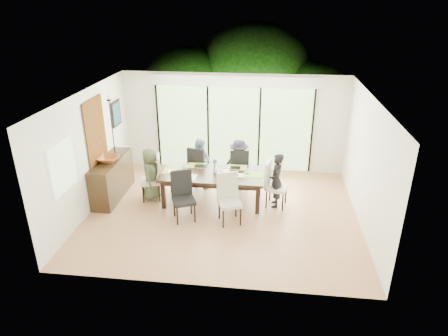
# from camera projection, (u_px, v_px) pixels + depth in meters

# --- Properties ---
(floor) EXTENTS (6.00, 5.00, 0.01)m
(floor) POSITION_uv_depth(u_px,v_px,m) (223.00, 213.00, 9.09)
(floor) COLOR #995D3D
(floor) RESTS_ON ground
(ceiling) EXTENTS (6.00, 5.00, 0.01)m
(ceiling) POSITION_uv_depth(u_px,v_px,m) (223.00, 95.00, 8.00)
(ceiling) COLOR white
(ceiling) RESTS_ON wall_back
(wall_back) EXTENTS (6.00, 0.02, 2.70)m
(wall_back) POSITION_uv_depth(u_px,v_px,m) (234.00, 123.00, 10.83)
(wall_back) COLOR silver
(wall_back) RESTS_ON floor
(wall_front) EXTENTS (6.00, 0.02, 2.70)m
(wall_front) POSITION_uv_depth(u_px,v_px,m) (203.00, 218.00, 6.26)
(wall_front) COLOR white
(wall_front) RESTS_ON floor
(wall_left) EXTENTS (0.02, 5.00, 2.70)m
(wall_left) POSITION_uv_depth(u_px,v_px,m) (89.00, 152.00, 8.87)
(wall_left) COLOR beige
(wall_left) RESTS_ON floor
(wall_right) EXTENTS (0.02, 5.00, 2.70)m
(wall_right) POSITION_uv_depth(u_px,v_px,m) (367.00, 164.00, 8.22)
(wall_right) COLOR silver
(wall_right) RESTS_ON floor
(glass_doors) EXTENTS (4.20, 0.02, 2.30)m
(glass_doors) POSITION_uv_depth(u_px,v_px,m) (234.00, 129.00, 10.85)
(glass_doors) COLOR #598C3F
(glass_doors) RESTS_ON wall_back
(blinds_header) EXTENTS (4.40, 0.06, 0.28)m
(blinds_header) POSITION_uv_depth(u_px,v_px,m) (234.00, 81.00, 10.32)
(blinds_header) COLOR white
(blinds_header) RESTS_ON wall_back
(mullion_a) EXTENTS (0.05, 0.04, 2.30)m
(mullion_a) POSITION_uv_depth(u_px,v_px,m) (158.00, 126.00, 11.07)
(mullion_a) COLOR black
(mullion_a) RESTS_ON wall_back
(mullion_b) EXTENTS (0.05, 0.04, 2.30)m
(mullion_b) POSITION_uv_depth(u_px,v_px,m) (208.00, 128.00, 10.92)
(mullion_b) COLOR black
(mullion_b) RESTS_ON wall_back
(mullion_c) EXTENTS (0.05, 0.04, 2.30)m
(mullion_c) POSITION_uv_depth(u_px,v_px,m) (259.00, 130.00, 10.77)
(mullion_c) COLOR black
(mullion_c) RESTS_ON wall_back
(mullion_d) EXTENTS (0.05, 0.04, 2.30)m
(mullion_d) POSITION_uv_depth(u_px,v_px,m) (312.00, 132.00, 10.62)
(mullion_d) COLOR black
(mullion_d) RESTS_ON wall_back
(side_window) EXTENTS (0.02, 0.90, 1.00)m
(side_window) POSITION_uv_depth(u_px,v_px,m) (63.00, 167.00, 7.72)
(side_window) COLOR #8CAD7F
(side_window) RESTS_ON wall_left
(deck) EXTENTS (6.00, 1.80, 0.10)m
(deck) POSITION_uv_depth(u_px,v_px,m) (236.00, 158.00, 12.20)
(deck) COLOR brown
(deck) RESTS_ON ground
(rail_top) EXTENTS (6.00, 0.08, 0.06)m
(rail_top) POSITION_uv_depth(u_px,v_px,m) (239.00, 132.00, 12.69)
(rail_top) COLOR brown
(rail_top) RESTS_ON deck
(foliage_left) EXTENTS (3.20, 3.20, 3.20)m
(foliage_left) POSITION_uv_depth(u_px,v_px,m) (188.00, 95.00, 13.43)
(foliage_left) COLOR #14380F
(foliage_left) RESTS_ON ground
(foliage_mid) EXTENTS (4.00, 4.00, 4.00)m
(foliage_mid) POSITION_uv_depth(u_px,v_px,m) (255.00, 82.00, 13.60)
(foliage_mid) COLOR #14380F
(foliage_mid) RESTS_ON ground
(foliage_right) EXTENTS (2.80, 2.80, 2.80)m
(foliage_right) POSITION_uv_depth(u_px,v_px,m) (309.00, 105.00, 12.89)
(foliage_right) COLOR #14380F
(foliage_right) RESTS_ON ground
(foliage_far) EXTENTS (3.60, 3.60, 3.60)m
(foliage_far) POSITION_uv_depth(u_px,v_px,m) (228.00, 83.00, 14.42)
(foliage_far) COLOR #14380F
(foliage_far) RESTS_ON ground
(table_top) EXTENTS (2.41, 1.10, 0.06)m
(table_top) POSITION_uv_depth(u_px,v_px,m) (212.00, 174.00, 9.27)
(table_top) COLOR black
(table_top) RESTS_ON floor
(table_apron) EXTENTS (2.21, 0.90, 0.10)m
(table_apron) POSITION_uv_depth(u_px,v_px,m) (212.00, 178.00, 9.31)
(table_apron) COLOR black
(table_apron) RESTS_ON floor
(table_leg_fl) EXTENTS (0.09, 0.09, 0.69)m
(table_leg_fl) POSITION_uv_depth(u_px,v_px,m) (163.00, 195.00, 9.15)
(table_leg_fl) COLOR black
(table_leg_fl) RESTS_ON floor
(table_leg_fr) EXTENTS (0.09, 0.09, 0.69)m
(table_leg_fr) POSITION_uv_depth(u_px,v_px,m) (258.00, 200.00, 8.92)
(table_leg_fr) COLOR black
(table_leg_fr) RESTS_ON floor
(table_leg_bl) EXTENTS (0.09, 0.09, 0.69)m
(table_leg_bl) POSITION_uv_depth(u_px,v_px,m) (172.00, 179.00, 9.93)
(table_leg_bl) COLOR black
(table_leg_bl) RESTS_ON floor
(table_leg_br) EXTENTS (0.09, 0.09, 0.69)m
(table_leg_br) POSITION_uv_depth(u_px,v_px,m) (259.00, 183.00, 9.70)
(table_leg_br) COLOR black
(table_leg_br) RESTS_ON floor
(chair_left_end) EXTENTS (0.57, 0.57, 1.10)m
(chair_left_end) POSITION_uv_depth(u_px,v_px,m) (150.00, 178.00, 9.50)
(chair_left_end) COLOR beige
(chair_left_end) RESTS_ON floor
(chair_right_end) EXTENTS (0.55, 0.55, 1.10)m
(chair_right_end) POSITION_uv_depth(u_px,v_px,m) (277.00, 184.00, 9.18)
(chair_right_end) COLOR white
(chair_right_end) RESTS_ON floor
(chair_far_left) EXTENTS (0.57, 0.57, 1.10)m
(chair_far_left) POSITION_uv_depth(u_px,v_px,m) (200.00, 166.00, 10.16)
(chair_far_left) COLOR black
(chair_far_left) RESTS_ON floor
(chair_far_right) EXTENTS (0.51, 0.51, 1.10)m
(chair_far_right) POSITION_uv_depth(u_px,v_px,m) (239.00, 168.00, 10.05)
(chair_far_right) COLOR black
(chair_far_right) RESTS_ON floor
(chair_near_left) EXTENTS (0.60, 0.60, 1.10)m
(chair_near_left) POSITION_uv_depth(u_px,v_px,m) (184.00, 197.00, 8.60)
(chair_near_left) COLOR black
(chair_near_left) RESTS_ON floor
(chair_near_right) EXTENTS (0.59, 0.59, 1.10)m
(chair_near_right) POSITION_uv_depth(u_px,v_px,m) (230.00, 200.00, 8.50)
(chair_near_right) COLOR beige
(chair_near_right) RESTS_ON floor
(person_left_end) EXTENTS (0.38, 0.61, 1.29)m
(person_left_end) POSITION_uv_depth(u_px,v_px,m) (151.00, 174.00, 9.46)
(person_left_end) COLOR #455438
(person_left_end) RESTS_ON floor
(person_right_end) EXTENTS (0.42, 0.63, 1.29)m
(person_right_end) POSITION_uv_depth(u_px,v_px,m) (276.00, 180.00, 9.14)
(person_right_end) COLOR black
(person_right_end) RESTS_ON floor
(person_far_left) EXTENTS (0.68, 0.52, 1.29)m
(person_far_left) POSITION_uv_depth(u_px,v_px,m) (200.00, 163.00, 10.11)
(person_far_left) COLOR #7C98B3
(person_far_left) RESTS_ON floor
(person_far_right) EXTENTS (0.68, 0.51, 1.29)m
(person_far_right) POSITION_uv_depth(u_px,v_px,m) (239.00, 164.00, 10.00)
(person_far_right) COLOR #262030
(person_far_right) RESTS_ON floor
(placemat_left) EXTENTS (0.44, 0.32, 0.01)m
(placemat_left) POSITION_uv_depth(u_px,v_px,m) (172.00, 171.00, 9.36)
(placemat_left) COLOR #90AE3E
(placemat_left) RESTS_ON table_top
(placemat_right) EXTENTS (0.44, 0.32, 0.01)m
(placemat_right) POSITION_uv_depth(u_px,v_px,m) (253.00, 175.00, 9.16)
(placemat_right) COLOR #81B340
(placemat_right) RESTS_ON table_top
(placemat_far_l) EXTENTS (0.44, 0.32, 0.01)m
(placemat_far_l) POSITION_uv_depth(u_px,v_px,m) (196.00, 165.00, 9.67)
(placemat_far_l) COLOR #9DB440
(placemat_far_l) RESTS_ON table_top
(placemat_far_r) EXTENTS (0.44, 0.32, 0.01)m
(placemat_far_r) POSITION_uv_depth(u_px,v_px,m) (237.00, 167.00, 9.56)
(placemat_far_r) COLOR #A4C747
(placemat_far_r) RESTS_ON table_top
(placemat_paper) EXTENTS (0.44, 0.32, 0.01)m
(placemat_paper) POSITION_uv_depth(u_px,v_px,m) (187.00, 177.00, 9.05)
(placemat_paper) COLOR white
(placemat_paper) RESTS_ON table_top
(tablet_far_l) EXTENTS (0.26, 0.18, 0.01)m
(tablet_far_l) POSITION_uv_depth(u_px,v_px,m) (200.00, 166.00, 9.61)
(tablet_far_l) COLOR black
(tablet_far_l) RESTS_ON table_top
(tablet_far_r) EXTENTS (0.24, 0.17, 0.01)m
(tablet_far_r) POSITION_uv_depth(u_px,v_px,m) (235.00, 168.00, 9.52)
(tablet_far_r) COLOR black
(tablet_far_r) RESTS_ON table_top
(papers) EXTENTS (0.30, 0.22, 0.00)m
(papers) POSITION_uv_depth(u_px,v_px,m) (242.00, 175.00, 9.14)
(papers) COLOR white
(papers) RESTS_ON table_top
(platter_base) EXTENTS (0.26, 0.26, 0.02)m
(platter_base) POSITION_uv_depth(u_px,v_px,m) (187.00, 177.00, 9.04)
(platter_base) COLOR white
(platter_base) RESTS_ON table_top
(platter_snacks) EXTENTS (0.20, 0.20, 0.01)m
(platter_snacks) POSITION_uv_depth(u_px,v_px,m) (186.00, 176.00, 9.03)
(platter_snacks) COLOR orange
(platter_snacks) RESTS_ON table_top
(vase) EXTENTS (0.08, 0.08, 0.12)m
(vase) POSITION_uv_depth(u_px,v_px,m) (215.00, 170.00, 9.28)
(vase) COLOR silver
(vase) RESTS_ON table_top
(hyacinth_stems) EXTENTS (0.04, 0.04, 0.16)m
(hyacinth_stems) POSITION_uv_depth(u_px,v_px,m) (215.00, 165.00, 9.23)
(hyacinth_stems) COLOR #337226
(hyacinth_stems) RESTS_ON table_top
(hyacinth_blooms) EXTENTS (0.11, 0.11, 0.11)m
(hyacinth_blooms) POSITION_uv_depth(u_px,v_px,m) (215.00, 161.00, 9.19)
(hyacinth_blooms) COLOR #4D49B7
(hyacinth_blooms) RESTS_ON table_top
(laptop) EXTENTS (0.35, 0.25, 0.03)m
(laptop) POSITION_uv_depth(u_px,v_px,m) (176.00, 173.00, 9.26)
(laptop) COLOR silver
(laptop) RESTS_ON table_top
(cup_a) EXTENTS (0.16, 0.16, 0.10)m
(cup_a) POSITION_uv_depth(u_px,v_px,m) (184.00, 167.00, 9.45)
(cup_a) COLOR white
(cup_a) RESTS_ON table_top
(cup_b) EXTENTS (0.13, 0.13, 0.09)m
(cup_b) POSITION_uv_depth(u_px,v_px,m) (218.00, 173.00, 9.13)
(cup_b) COLOR white
(cup_b) RESTS_ON table_top
(cup_c) EXTENTS (0.15, 0.15, 0.10)m
(cup_c) POSITION_uv_depth(u_px,v_px,m) (247.00, 171.00, 9.25)
(cup_c) COLOR white
(cup_c) RESTS_ON table_top
(book) EXTENTS (0.26, 0.28, 0.02)m
(book) POSITION_uv_depth(u_px,v_px,m) (223.00, 172.00, 9.28)
(book) COLOR white
(book) RESTS_ON table_top
(sideboard) EXTENTS (0.48, 1.71, 0.96)m
(sideboard) POSITION_uv_depth(u_px,v_px,m) (112.00, 178.00, 9.65)
(sideboard) COLOR black
(sideboard) RESTS_ON floor
(bowl) EXTENTS (0.51, 0.51, 0.12)m
(bowl) POSITION_uv_depth(u_px,v_px,m) (108.00, 159.00, 9.34)
(bowl) COLOR #994A21
(bowl) RESTS_ON sideboard
(candlestick_base) EXTENTS (0.11, 0.11, 0.04)m
(candlestick_base) POSITION_uv_depth(u_px,v_px,m) (115.00, 154.00, 9.77)
(candlestick_base) COLOR black
(candlestick_base) RESTS_ON sideboard
(candlestick_shaft) EXTENTS (0.03, 0.03, 1.33)m
(candlestick_shaft) POSITION_uv_depth(u_px,v_px,m) (112.00, 127.00, 9.50)
(candlestick_shaft) COLOR black
(candlestick_shaft) RESTS_ON sideboard
(candlestick_pan) EXTENTS (0.11, 0.11, 0.03)m
(candlestick_pan) POSITION_uv_depth(u_px,v_px,m) (109.00, 100.00, 9.23)
(candlestick_pan) COLOR black
(candlestick_pan) RESTS_ON sideboard
(candle) EXTENTS (0.04, 0.04, 0.11)m
(candle) POSITION_uv_depth(u_px,v_px,m) (109.00, 97.00, 9.21)
(candle) COLOR silver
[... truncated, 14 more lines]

